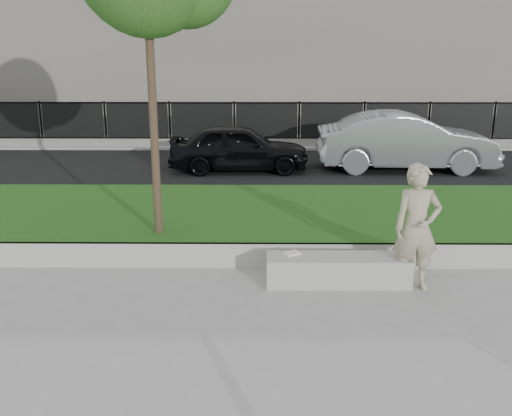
{
  "coord_description": "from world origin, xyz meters",
  "views": [
    {
      "loc": [
        0.29,
        -7.42,
        3.37
      ],
      "look_at": [
        0.22,
        1.2,
        0.93
      ],
      "focal_mm": 40.0,
      "sensor_mm": 36.0,
      "label": 1
    }
  ],
  "objects_px": {
    "car_dark": "(239,148)",
    "car_silver": "(406,141)",
    "man": "(417,228)",
    "book": "(292,253)",
    "stone_bench": "(338,270)"
  },
  "relations": [
    {
      "from": "man",
      "to": "car_silver",
      "type": "xyz_separation_m",
      "value": [
        1.84,
        8.13,
        -0.07
      ]
    },
    {
      "from": "car_dark",
      "to": "man",
      "type": "bearing_deg",
      "value": -162.18
    },
    {
      "from": "book",
      "to": "car_dark",
      "type": "relative_size",
      "value": 0.06
    },
    {
      "from": "stone_bench",
      "to": "man",
      "type": "bearing_deg",
      "value": -8.01
    },
    {
      "from": "man",
      "to": "book",
      "type": "distance_m",
      "value": 1.82
    },
    {
      "from": "man",
      "to": "car_dark",
      "type": "relative_size",
      "value": 0.48
    },
    {
      "from": "car_dark",
      "to": "car_silver",
      "type": "distance_m",
      "value": 4.65
    },
    {
      "from": "man",
      "to": "stone_bench",
      "type": "bearing_deg",
      "value": 169.19
    },
    {
      "from": "stone_bench",
      "to": "car_silver",
      "type": "distance_m",
      "value": 8.52
    },
    {
      "from": "book",
      "to": "car_dark",
      "type": "bearing_deg",
      "value": 65.99
    },
    {
      "from": "stone_bench",
      "to": "car_silver",
      "type": "height_order",
      "value": "car_silver"
    },
    {
      "from": "man",
      "to": "car_silver",
      "type": "distance_m",
      "value": 8.34
    },
    {
      "from": "stone_bench",
      "to": "man",
      "type": "distance_m",
      "value": 1.28
    },
    {
      "from": "stone_bench",
      "to": "book",
      "type": "distance_m",
      "value": 0.72
    },
    {
      "from": "book",
      "to": "man",
      "type": "bearing_deg",
      "value": -39.86
    }
  ]
}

